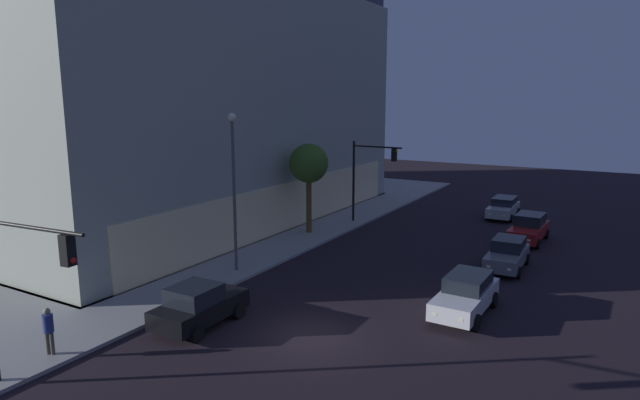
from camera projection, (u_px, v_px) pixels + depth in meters
ground_plane at (312, 337)px, 20.89m from camera, size 120.00×120.00×0.00m
modern_building at (139, 93)px, 42.97m from camera, size 33.84×29.13×19.42m
traffic_light_near_corner at (16, 271)px, 16.04m from camera, size 0.58×4.54×5.86m
traffic_light_far_corner at (368, 169)px, 38.84m from camera, size 0.47×3.93×5.98m
street_lamp_sidewalk at (234, 174)px, 27.65m from camera, size 0.44×0.44×8.31m
sidewalk_tree at (309, 164)px, 35.86m from camera, size 2.64×2.64×6.08m
pedestrian_waiting at (48, 327)px, 18.98m from camera, size 0.36×0.36×1.74m
car_black at (199, 305)px, 21.79m from camera, size 4.17×2.18×1.77m
car_white at (466, 294)px, 23.02m from camera, size 4.76×2.09×1.70m
car_grey at (507, 254)px, 29.23m from camera, size 4.46×1.99×1.65m
car_red at (529, 228)px, 34.78m from camera, size 4.81×2.20×1.79m
car_silver at (503, 207)px, 41.85m from camera, size 4.67×2.02×1.57m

